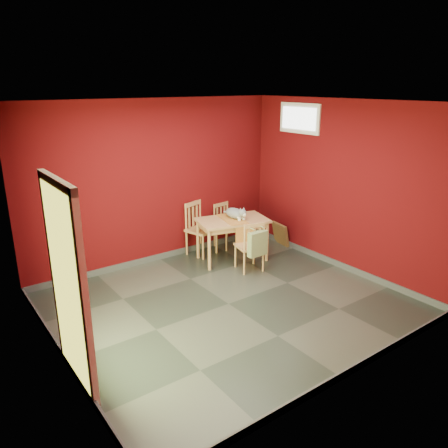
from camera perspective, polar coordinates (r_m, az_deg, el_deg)
ground at (r=6.15m, az=0.60°, el=-10.38°), size 4.50×4.50×0.00m
room_shell at (r=6.13m, az=0.61°, el=-9.97°), size 4.50×4.50×4.50m
doorway at (r=4.44m, az=-19.87°, el=-7.08°), size 0.06×1.01×2.13m
window at (r=7.66m, az=9.82°, el=13.45°), size 0.05×0.90×0.50m
outlet_plate at (r=8.39m, az=1.24°, el=-0.23°), size 0.08×0.02×0.12m
dining_table at (r=7.38m, az=1.09°, el=-0.04°), size 1.29×0.94×0.73m
table_runner at (r=7.29m, az=1.63°, el=0.02°), size 0.48×0.75×0.35m
chair_far_left at (r=7.71m, az=-3.22°, el=-0.50°), size 0.55×0.55×0.94m
chair_far_right at (r=8.08m, az=0.19°, el=-0.08°), size 0.42×0.42×0.81m
chair_near at (r=7.03m, az=3.48°, el=-2.80°), size 0.47×0.47×0.84m
tote_bag at (r=6.83m, az=4.40°, el=-2.57°), size 0.33×0.19×0.46m
cat at (r=7.39m, az=1.42°, el=1.67°), size 0.31×0.51×0.24m
picture_frame at (r=8.28m, az=7.39°, el=-1.30°), size 0.19×0.43×0.42m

